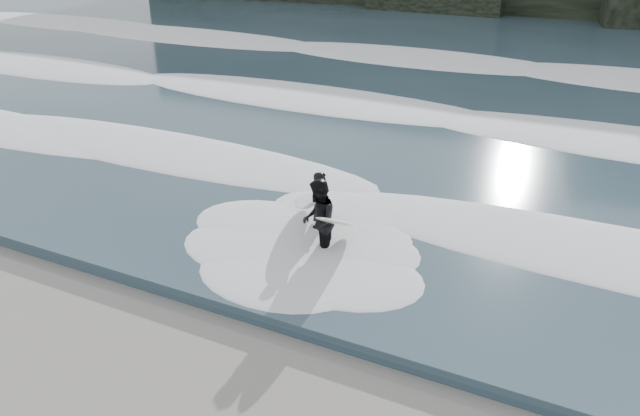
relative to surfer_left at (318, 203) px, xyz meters
The scene contains 6 objects.
sea 22.22m from the surfer_left, 89.03° to the left, with size 90.00×52.00×0.30m, color #304552.
foam_near 2.28m from the surfer_left, 80.30° to the left, with size 60.00×3.20×0.20m, color white.
foam_mid 9.22m from the surfer_left, 87.66° to the left, with size 60.00×4.00×0.24m, color white.
foam_far 18.21m from the surfer_left, 88.82° to the left, with size 60.00×4.80×0.30m, color white.
surfer_left is the anchor object (origin of this frame).
surfer_right 1.18m from the surfer_left, 61.35° to the right, with size 1.26×1.92×1.90m.
Camera 1 is at (5.54, -5.06, 7.07)m, focal length 35.00 mm.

